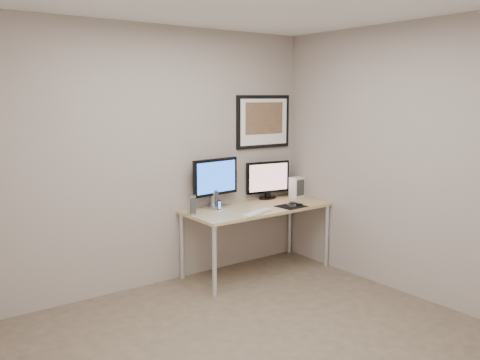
# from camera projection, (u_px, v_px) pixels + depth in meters

# --- Properties ---
(floor) EXTENTS (3.60, 3.60, 0.00)m
(floor) POSITION_uv_depth(u_px,v_px,m) (263.00, 345.00, 3.94)
(floor) COLOR #4D4330
(floor) RESTS_ON ground
(room) EXTENTS (3.60, 3.60, 3.60)m
(room) POSITION_uv_depth(u_px,v_px,m) (229.00, 130.00, 4.03)
(room) COLOR white
(room) RESTS_ON ground
(desk) EXTENTS (1.60, 0.70, 0.73)m
(desk) POSITION_uv_depth(u_px,v_px,m) (257.00, 213.00, 5.49)
(desk) COLOR #A78350
(desk) RESTS_ON floor
(framed_art) EXTENTS (0.75, 0.04, 0.60)m
(framed_art) POSITION_uv_depth(u_px,v_px,m) (263.00, 122.00, 5.80)
(framed_art) COLOR black
(framed_art) RESTS_ON room
(monitor_large) EXTENTS (0.58, 0.21, 0.53)m
(monitor_large) POSITION_uv_depth(u_px,v_px,m) (216.00, 180.00, 5.41)
(monitor_large) COLOR #ADADB2
(monitor_large) RESTS_ON desk
(monitor_tv) EXTENTS (0.56, 0.16, 0.44)m
(monitor_tv) POSITION_uv_depth(u_px,v_px,m) (268.00, 179.00, 5.86)
(monitor_tv) COLOR black
(monitor_tv) RESTS_ON desk
(speaker_left) EXTENTS (0.10, 0.10, 0.20)m
(speaker_left) POSITION_uv_depth(u_px,v_px,m) (192.00, 205.00, 5.10)
(speaker_left) COLOR #ADADB2
(speaker_left) RESTS_ON desk
(speaker_right) EXTENTS (0.10, 0.10, 0.19)m
(speaker_right) POSITION_uv_depth(u_px,v_px,m) (214.00, 199.00, 5.43)
(speaker_right) COLOR #ADADB2
(speaker_right) RESTS_ON desk
(phone_dock) EXTENTS (0.07, 0.07, 0.11)m
(phone_dock) POSITION_uv_depth(u_px,v_px,m) (219.00, 206.00, 5.26)
(phone_dock) COLOR black
(phone_dock) RESTS_ON desk
(keyboard) EXTENTS (0.45, 0.25, 0.02)m
(keyboard) POSITION_uv_depth(u_px,v_px,m) (257.00, 212.00, 5.17)
(keyboard) COLOR silver
(keyboard) RESTS_ON desk
(mousepad) EXTENTS (0.31, 0.28, 0.00)m
(mousepad) POSITION_uv_depth(u_px,v_px,m) (291.00, 206.00, 5.49)
(mousepad) COLOR black
(mousepad) RESTS_ON desk
(mouse) EXTENTS (0.09, 0.12, 0.04)m
(mouse) POSITION_uv_depth(u_px,v_px,m) (291.00, 204.00, 5.51)
(mouse) COLOR black
(mouse) RESTS_ON mousepad
(remote) EXTENTS (0.05, 0.18, 0.02)m
(remote) POSITION_uv_depth(u_px,v_px,m) (296.00, 203.00, 5.60)
(remote) COLOR black
(remote) RESTS_ON desk
(fan_unit) EXTENTS (0.17, 0.13, 0.24)m
(fan_unit) POSITION_uv_depth(u_px,v_px,m) (297.00, 187.00, 5.99)
(fan_unit) COLOR silver
(fan_unit) RESTS_ON desk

